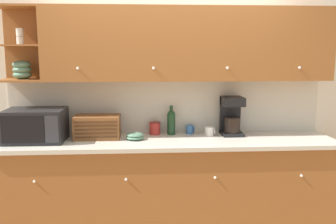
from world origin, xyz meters
The scene contains 13 objects.
ground_plane centered at (0.00, 0.00, 0.00)m, with size 24.00×24.00×0.00m, color #9E754C.
wall_back centered at (0.00, 0.03, 1.30)m, with size 5.66×0.06×2.60m.
counter_unit centered at (0.00, -0.32, 0.47)m, with size 3.28×0.67×0.94m.
backsplash_panel centered at (0.00, -0.01, 1.22)m, with size 3.26×0.01×0.57m.
upper_cabinets centered at (0.16, -0.17, 1.86)m, with size 3.26×0.36×0.71m.
microwave centered at (-1.27, -0.32, 1.09)m, with size 0.55×0.41×0.31m.
bread_box centered at (-0.70, -0.24, 1.05)m, with size 0.44×0.27×0.23m.
bowl_stack_on_counter centered at (-0.33, -0.32, 0.97)m, with size 0.18×0.18×0.07m.
storage_canister centered at (-0.13, -0.09, 1.00)m, with size 0.12×0.12×0.13m.
wine_bottle centered at (0.04, -0.11, 1.07)m, with size 0.08×0.08×0.30m.
mug centered at (0.24, -0.09, 0.98)m, with size 0.09×0.08×0.09m.
mug_blue_second centered at (0.43, -0.19, 0.98)m, with size 0.10×0.09×0.09m.
coffee_maker centered at (0.66, -0.15, 1.14)m, with size 0.21×0.25×0.40m.
Camera 1 is at (-0.24, -3.90, 1.79)m, focal length 40.00 mm.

